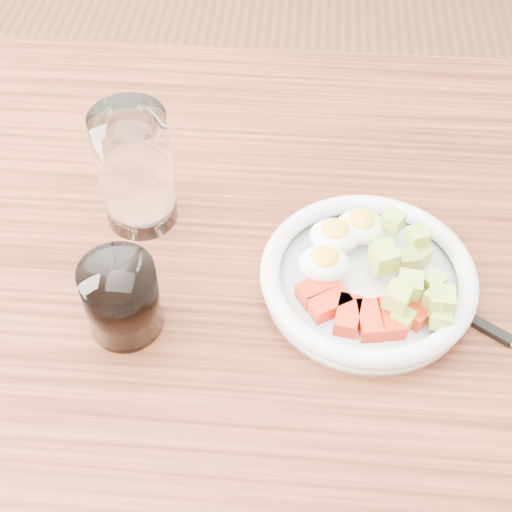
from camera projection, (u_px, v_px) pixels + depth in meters
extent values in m
cube|color=brown|center=(264.00, 292.00, 0.81)|extent=(1.50, 0.90, 0.04)
cylinder|color=white|center=(366.00, 285.00, 0.78)|extent=(0.23, 0.23, 0.01)
torus|color=white|center=(368.00, 275.00, 0.77)|extent=(0.23, 0.23, 0.02)
cube|color=red|center=(318.00, 290.00, 0.75)|extent=(0.05, 0.04, 0.02)
cube|color=red|center=(329.00, 305.00, 0.74)|extent=(0.05, 0.04, 0.02)
cube|color=red|center=(348.00, 315.00, 0.73)|extent=(0.03, 0.05, 0.02)
cube|color=red|center=(369.00, 320.00, 0.73)|extent=(0.03, 0.05, 0.02)
cube|color=red|center=(391.00, 318.00, 0.73)|extent=(0.03, 0.05, 0.02)
cube|color=red|center=(409.00, 310.00, 0.74)|extent=(0.05, 0.05, 0.02)
cube|color=red|center=(420.00, 296.00, 0.75)|extent=(0.05, 0.04, 0.02)
ellipsoid|color=white|center=(335.00, 236.00, 0.79)|extent=(0.06, 0.05, 0.03)
ellipsoid|color=yellow|center=(335.00, 229.00, 0.78)|extent=(0.03, 0.03, 0.01)
ellipsoid|color=white|center=(361.00, 227.00, 0.80)|extent=(0.06, 0.05, 0.03)
ellipsoid|color=yellow|center=(362.00, 219.00, 0.79)|extent=(0.03, 0.03, 0.01)
ellipsoid|color=white|center=(324.00, 264.00, 0.76)|extent=(0.06, 0.05, 0.03)
ellipsoid|color=yellow|center=(325.00, 256.00, 0.75)|extent=(0.03, 0.03, 0.01)
cube|color=#B3C24A|center=(407.00, 260.00, 0.77)|extent=(0.03, 0.03, 0.02)
cube|color=#B3C24A|center=(438.00, 301.00, 0.72)|extent=(0.03, 0.03, 0.02)
cube|color=#B3C24A|center=(419.00, 255.00, 0.78)|extent=(0.03, 0.03, 0.02)
cube|color=#B3C24A|center=(410.00, 286.00, 0.73)|extent=(0.03, 0.03, 0.02)
cube|color=#B3C24A|center=(407.00, 291.00, 0.74)|extent=(0.03, 0.03, 0.02)
cube|color=#B3C24A|center=(393.00, 221.00, 0.79)|extent=(0.03, 0.03, 0.02)
cube|color=#B3C24A|center=(433.00, 283.00, 0.74)|extent=(0.03, 0.03, 0.02)
cube|color=#B3C24A|center=(384.00, 258.00, 0.75)|extent=(0.03, 0.03, 0.03)
cube|color=#B3C24A|center=(383.00, 251.00, 0.76)|extent=(0.02, 0.02, 0.02)
cube|color=#B3C24A|center=(398.00, 297.00, 0.72)|extent=(0.03, 0.03, 0.02)
cube|color=#B3C24A|center=(440.00, 318.00, 0.72)|extent=(0.02, 0.02, 0.02)
cube|color=#B3C24A|center=(402.00, 319.00, 0.73)|extent=(0.03, 0.03, 0.02)
cube|color=#B3C24A|center=(441.00, 301.00, 0.72)|extent=(0.02, 0.02, 0.02)
cube|color=#B3C24A|center=(418.00, 237.00, 0.77)|extent=(0.03, 0.03, 0.02)
cube|color=black|center=(476.00, 322.00, 0.75)|extent=(0.08, 0.06, 0.01)
cylinder|color=white|center=(135.00, 169.00, 0.80)|extent=(0.08, 0.08, 0.15)
cylinder|color=white|center=(122.00, 298.00, 0.72)|extent=(0.08, 0.08, 0.09)
cylinder|color=black|center=(122.00, 299.00, 0.72)|extent=(0.07, 0.07, 0.07)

